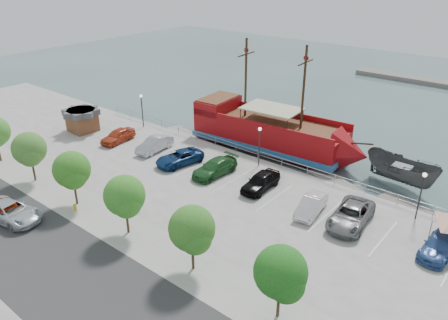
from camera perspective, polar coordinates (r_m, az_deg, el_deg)
The scene contains 29 objects.
ground at distance 41.67m, azimuth -0.67°, elevation -5.02°, with size 160.00×160.00×0.00m, color #3B5554.
street at distance 32.68m, azimuth -19.54°, elevation -14.19°, with size 100.00×8.00×0.04m, color #353535.
sidewalk at distance 35.26m, azimuth -11.30°, elevation -9.84°, with size 100.00×4.00×0.05m, color gray.
seawall_railing at distance 46.54m, azimuth 5.47°, elevation 0.39°, with size 50.00×0.06×1.00m.
pirate_ship at distance 50.45m, azimuth 7.40°, elevation 3.17°, with size 21.23×7.26×13.27m.
patrol_boat at distance 46.51m, azimuth 22.13°, elevation -1.55°, with size 2.91×7.74×2.99m, color #414244.
dock_west at distance 55.60m, azimuth -4.92°, elevation 3.17°, with size 6.97×1.99×0.40m, color #969591.
dock_mid at distance 44.93m, azimuth 14.73°, elevation -3.22°, with size 7.53×2.15×0.43m, color gray.
dock_east at distance 43.04m, azimuth 23.33°, elevation -5.98°, with size 6.35×1.82×0.36m, color slate.
shed at distance 57.15m, azimuth -18.05°, elevation 5.06°, with size 3.57×3.57×2.78m.
street_van at distance 40.32m, azimuth -26.11°, elevation -6.07°, with size 2.61×5.67×1.57m, color #B4BCC3.
street_sedan at distance 40.85m, azimuth -26.60°, elevation -5.91°, with size 1.47×4.23×1.39m, color #8B1D03.
fire_hydrant at distance 39.70m, azimuth -18.87°, elevation -5.85°, with size 0.25×0.25×0.73m.
lamp_post_left at distance 56.07m, azimuth -10.70°, elevation 7.08°, with size 0.36×0.36×4.28m.
lamp_post_mid at distance 44.58m, azimuth 4.66°, elevation 2.66°, with size 0.36×0.36×4.28m.
lamp_post_right at distance 38.78m, azimuth 24.45°, elevation -3.31°, with size 0.36×0.36×4.28m.
tree_b at distance 45.03m, azimuth -24.08°, elevation 1.17°, with size 3.30×3.20×5.00m.
tree_c at distance 39.31m, azimuth -19.23°, elevation -1.41°, with size 3.30×3.20×5.00m.
tree_d at distance 34.06m, azimuth -12.79°, elevation -4.80°, with size 3.30×3.20×5.00m.
tree_e at distance 29.56m, azimuth -4.11°, elevation -9.22°, with size 3.30×3.20×5.00m.
tree_f at distance 26.17m, azimuth 7.57°, elevation -14.66°, with size 3.30×3.20×5.00m.
parked_car_a at distance 52.75m, azimuth -13.69°, elevation 3.12°, with size 1.83×4.55×1.55m, color #B63B1E.
parked_car_b at distance 49.43m, azimuth -9.06°, elevation 2.04°, with size 1.66×4.77×1.57m, color #ADAFB6.
parked_car_c at distance 45.95m, azimuth -5.84°, elevation 0.31°, with size 2.41×5.23×1.45m, color navy.
parked_car_d at distance 43.51m, azimuth -1.21°, elevation -0.99°, with size 2.16×5.30×1.54m, color #225826.
parked_car_e at distance 40.94m, azimuth 4.81°, elevation -2.79°, with size 1.93×4.79×1.63m, color black.
parked_car_f at distance 37.96m, azimuth 11.33°, elevation -5.80°, with size 1.56×4.48×1.47m, color white.
parked_car_g at distance 37.20m, azimuth 16.23°, elevation -6.93°, with size 2.70×5.86×1.63m, color slate.
parked_car_h at distance 36.19m, azimuth 26.32°, elevation -9.97°, with size 1.97×4.85×1.41m, color #32538F.
Camera 1 is at (23.13, -27.59, 19.98)m, focal length 35.00 mm.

